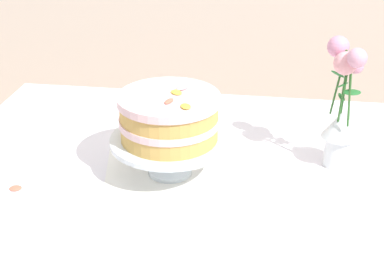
% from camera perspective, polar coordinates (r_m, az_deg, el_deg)
% --- Properties ---
extents(dining_table, '(1.40, 1.00, 0.74)m').
position_cam_1_polar(dining_table, '(1.42, 1.32, -8.00)').
color(dining_table, white).
rests_on(dining_table, ground).
extents(linen_napkin, '(0.38, 0.38, 0.00)m').
position_cam_1_polar(linen_napkin, '(1.38, -2.28, -4.66)').
color(linen_napkin, white).
rests_on(linen_napkin, dining_table).
extents(cake_stand, '(0.29, 0.29, 0.10)m').
position_cam_1_polar(cake_stand, '(1.34, -2.34, -1.66)').
color(cake_stand, silver).
rests_on(cake_stand, linen_napkin).
extents(layer_cake, '(0.24, 0.24, 0.12)m').
position_cam_1_polar(layer_cake, '(1.31, -2.40, 1.19)').
color(layer_cake, tan).
rests_on(layer_cake, cake_stand).
extents(flower_vase, '(0.10, 0.12, 0.33)m').
position_cam_1_polar(flower_vase, '(1.39, 15.34, 2.15)').
color(flower_vase, silver).
rests_on(flower_vase, dining_table).
extents(loose_petal_0, '(0.03, 0.03, 0.00)m').
position_cam_1_polar(loose_petal_0, '(1.38, -17.87, -5.96)').
color(loose_petal_0, '#E56B51').
rests_on(loose_petal_0, dining_table).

